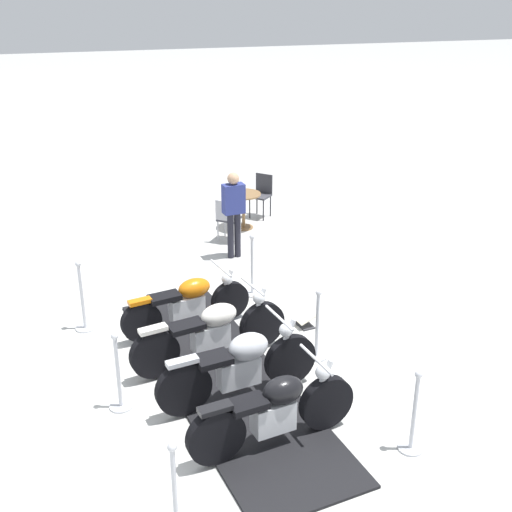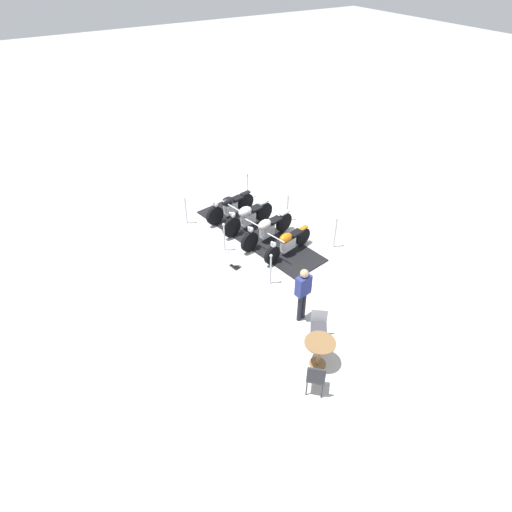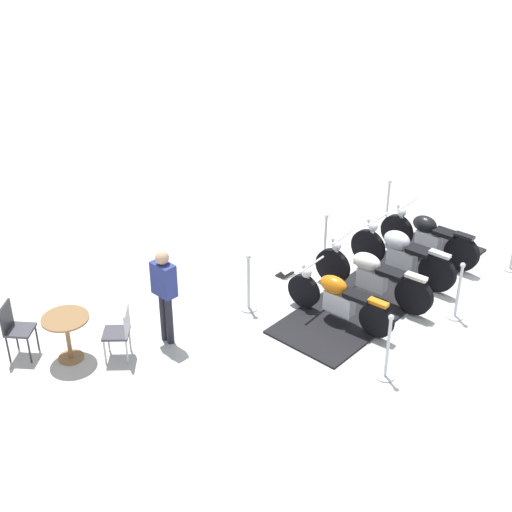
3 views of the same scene
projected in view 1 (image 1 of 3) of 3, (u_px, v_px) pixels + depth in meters
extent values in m
plane|color=silver|center=(225.00, 380.00, 8.84)|extent=(80.00, 80.00, 0.00)
cube|color=black|center=(225.00, 379.00, 8.84)|extent=(2.29, 5.29, 0.04)
cylinder|color=black|center=(326.00, 402.00, 7.76)|extent=(0.69, 0.25, 0.68)
cylinder|color=black|center=(216.00, 436.00, 7.19)|extent=(0.69, 0.25, 0.68)
cube|color=silver|center=(273.00, 417.00, 7.47)|extent=(0.52, 0.32, 0.37)
ellipsoid|color=black|center=(283.00, 390.00, 7.39)|extent=(0.54, 0.40, 0.32)
cube|color=black|center=(248.00, 404.00, 7.23)|extent=(0.47, 0.36, 0.08)
cube|color=black|center=(215.00, 409.00, 7.05)|extent=(0.40, 0.22, 0.06)
cylinder|color=silver|center=(321.00, 384.00, 7.61)|extent=(0.31, 0.13, 0.58)
cylinder|color=silver|center=(316.00, 359.00, 7.44)|extent=(0.16, 0.69, 0.04)
sphere|color=silver|center=(323.00, 372.00, 7.56)|extent=(0.18, 0.18, 0.18)
cylinder|color=black|center=(290.00, 360.00, 8.58)|extent=(0.72, 0.24, 0.71)
cylinder|color=black|center=(184.00, 389.00, 7.99)|extent=(0.72, 0.24, 0.71)
cube|color=silver|center=(239.00, 372.00, 8.27)|extent=(0.57, 0.30, 0.37)
ellipsoid|color=#B7BAC1|center=(248.00, 347.00, 8.19)|extent=(0.57, 0.44, 0.35)
cube|color=black|center=(213.00, 359.00, 8.02)|extent=(0.48, 0.39, 0.08)
cube|color=#B7BAC1|center=(182.00, 362.00, 7.83)|extent=(0.41, 0.20, 0.06)
cylinder|color=silver|center=(285.00, 341.00, 8.42)|extent=(0.32, 0.13, 0.60)
cylinder|color=silver|center=(279.00, 318.00, 8.24)|extent=(0.17, 0.70, 0.04)
sphere|color=silver|center=(286.00, 330.00, 8.36)|extent=(0.18, 0.18, 0.18)
cylinder|color=black|center=(262.00, 324.00, 9.46)|extent=(0.69, 0.27, 0.68)
cylinder|color=black|center=(155.00, 354.00, 8.73)|extent=(0.69, 0.27, 0.68)
cube|color=silver|center=(211.00, 337.00, 9.09)|extent=(0.56, 0.33, 0.36)
ellipsoid|color=silver|center=(219.00, 315.00, 9.02)|extent=(0.58, 0.43, 0.31)
cube|color=black|center=(186.00, 326.00, 8.82)|extent=(0.54, 0.39, 0.08)
cube|color=silver|center=(153.00, 329.00, 8.58)|extent=(0.40, 0.22, 0.06)
cylinder|color=silver|center=(258.00, 308.00, 9.31)|extent=(0.30, 0.14, 0.58)
cylinder|color=silver|center=(253.00, 287.00, 9.14)|extent=(0.18, 0.63, 0.04)
sphere|color=silver|center=(259.00, 298.00, 9.26)|extent=(0.18, 0.18, 0.18)
cylinder|color=black|center=(230.00, 300.00, 10.24)|extent=(0.62, 0.25, 0.61)
cylinder|color=black|center=(141.00, 322.00, 9.61)|extent=(0.62, 0.25, 0.61)
cube|color=silver|center=(187.00, 308.00, 9.90)|extent=(0.56, 0.31, 0.36)
ellipsoid|color=#D16B0F|center=(194.00, 288.00, 9.84)|extent=(0.55, 0.40, 0.29)
cube|color=black|center=(164.00, 297.00, 9.65)|extent=(0.51, 0.36, 0.08)
cube|color=#D16B0F|center=(140.00, 301.00, 9.47)|extent=(0.36, 0.21, 0.06)
cylinder|color=silver|center=(226.00, 286.00, 10.10)|extent=(0.28, 0.13, 0.52)
cylinder|color=silver|center=(221.00, 268.00, 9.95)|extent=(0.19, 0.68, 0.04)
sphere|color=silver|center=(227.00, 279.00, 10.07)|extent=(0.18, 0.18, 0.18)
cylinder|color=silver|center=(252.00, 293.00, 11.19)|extent=(0.31, 0.31, 0.03)
cylinder|color=silver|center=(252.00, 266.00, 10.99)|extent=(0.05, 0.05, 0.98)
sphere|color=silver|center=(252.00, 237.00, 10.78)|extent=(0.09, 0.09, 0.09)
cylinder|color=silver|center=(410.00, 448.00, 7.57)|extent=(0.29, 0.29, 0.03)
cylinder|color=silver|center=(414.00, 413.00, 7.38)|extent=(0.05, 0.05, 0.95)
sphere|color=silver|center=(419.00, 374.00, 7.17)|extent=(0.09, 0.09, 0.09)
cylinder|color=silver|center=(121.00, 406.00, 8.30)|extent=(0.29, 0.29, 0.03)
cylinder|color=silver|center=(118.00, 373.00, 8.10)|extent=(0.05, 0.05, 0.96)
sphere|color=silver|center=(114.00, 336.00, 7.89)|extent=(0.09, 0.09, 0.09)
cylinder|color=silver|center=(86.00, 328.00, 10.11)|extent=(0.30, 0.30, 0.03)
cylinder|color=silver|center=(82.00, 297.00, 9.90)|extent=(0.05, 0.05, 1.03)
sphere|color=silver|center=(78.00, 264.00, 9.68)|extent=(0.09, 0.09, 0.09)
cylinder|color=silver|center=(316.00, 356.00, 9.38)|extent=(0.33, 0.33, 0.03)
cylinder|color=silver|center=(317.00, 325.00, 9.19)|extent=(0.05, 0.05, 0.95)
sphere|color=silver|center=(319.00, 293.00, 8.98)|extent=(0.09, 0.09, 0.09)
cylinder|color=silver|center=(175.00, 490.00, 6.29)|extent=(0.05, 0.05, 0.94)
sphere|color=silver|center=(172.00, 447.00, 6.09)|extent=(0.09, 0.09, 0.09)
cube|color=#333338|center=(304.00, 325.00, 10.20)|extent=(0.25, 0.37, 0.02)
cube|color=beige|center=(305.00, 316.00, 10.14)|extent=(0.32, 0.35, 0.12)
cylinder|color=olive|center=(244.00, 227.00, 14.05)|extent=(0.40, 0.40, 0.02)
cylinder|color=olive|center=(244.00, 211.00, 13.91)|extent=(0.07, 0.07, 0.71)
cylinder|color=olive|center=(243.00, 194.00, 13.76)|extent=(0.73, 0.73, 0.03)
cylinder|color=#2D2D33|center=(263.00, 211.00, 14.36)|extent=(0.03, 0.03, 0.47)
cylinder|color=#2D2D33|center=(250.00, 208.00, 14.51)|extent=(0.03, 0.03, 0.47)
cylinder|color=#2D2D33|center=(270.00, 206.00, 14.63)|extent=(0.03, 0.03, 0.47)
cylinder|color=#2D2D33|center=(257.00, 204.00, 14.78)|extent=(0.03, 0.03, 0.47)
cube|color=#3F3F47|center=(260.00, 196.00, 14.47)|extent=(0.57, 0.57, 0.04)
cube|color=#2D2D33|center=(264.00, 183.00, 14.52)|extent=(0.31, 0.30, 0.43)
cylinder|color=#B7B7BC|center=(225.00, 226.00, 13.53)|extent=(0.03, 0.03, 0.45)
cylinder|color=#B7B7BC|center=(240.00, 228.00, 13.42)|extent=(0.03, 0.03, 0.45)
cylinder|color=#B7B7BC|center=(218.00, 232.00, 13.24)|extent=(0.03, 0.03, 0.45)
cylinder|color=#B7B7BC|center=(234.00, 234.00, 13.13)|extent=(0.03, 0.03, 0.45)
cube|color=#3F3F47|center=(229.00, 219.00, 13.23)|extent=(0.56, 0.56, 0.04)
cube|color=#B7B7BC|center=(225.00, 211.00, 12.99)|extent=(0.34, 0.27, 0.40)
cylinder|color=#23232D|center=(237.00, 235.00, 12.49)|extent=(0.12, 0.12, 0.89)
cylinder|color=#23232D|center=(231.00, 236.00, 12.44)|extent=(0.12, 0.12, 0.89)
cube|color=navy|center=(234.00, 199.00, 12.17)|extent=(0.43, 0.27, 0.56)
sphere|color=tan|center=(233.00, 178.00, 12.02)|extent=(0.22, 0.22, 0.22)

